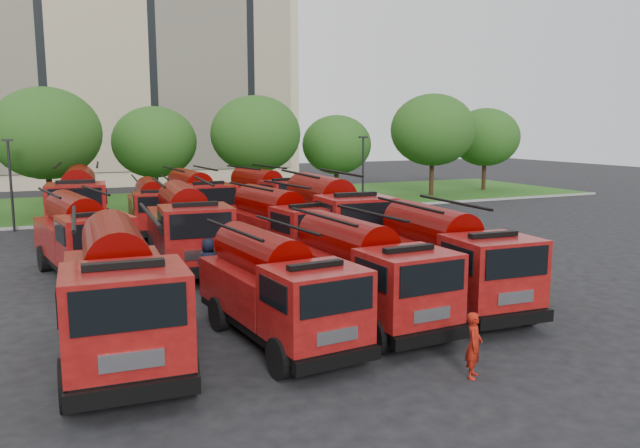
# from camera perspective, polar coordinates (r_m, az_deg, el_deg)

# --- Properties ---
(ground) EXTENTS (140.00, 140.00, 0.00)m
(ground) POSITION_cam_1_polar(r_m,az_deg,el_deg) (23.46, -2.14, -5.41)
(ground) COLOR black
(ground) RESTS_ON ground
(lawn) EXTENTS (70.00, 16.00, 0.12)m
(lawn) POSITION_cam_1_polar(r_m,az_deg,el_deg) (48.17, -13.91, 1.83)
(lawn) COLOR #194F15
(lawn) RESTS_ON ground
(curb) EXTENTS (70.00, 0.30, 0.14)m
(curb) POSITION_cam_1_polar(r_m,az_deg,el_deg) (40.29, -11.80, 0.57)
(curb) COLOR gray
(curb) RESTS_ON ground
(apartment_building) EXTENTS (30.00, 14.18, 25.00)m
(apartment_building) POSITION_cam_1_polar(r_m,az_deg,el_deg) (70.11, -16.03, 14.09)
(apartment_building) COLOR beige
(apartment_building) RESTS_ON ground
(tree_2) EXTENTS (6.72, 6.72, 8.22)m
(tree_2) POSITION_cam_1_polar(r_m,az_deg,el_deg) (42.56, -23.78, 7.58)
(tree_2) COLOR #382314
(tree_2) RESTS_ON ground
(tree_3) EXTENTS (5.88, 5.88, 7.19)m
(tree_3) POSITION_cam_1_polar(r_m,az_deg,el_deg) (45.70, -14.90, 7.24)
(tree_3) COLOR #382314
(tree_3) RESTS_ON ground
(tree_4) EXTENTS (6.55, 6.55, 8.01)m
(tree_4) POSITION_cam_1_polar(r_m,az_deg,el_deg) (45.92, -5.89, 8.17)
(tree_4) COLOR #382314
(tree_4) RESTS_ON ground
(tree_5) EXTENTS (5.46, 5.46, 6.68)m
(tree_5) POSITION_cam_1_polar(r_m,az_deg,el_deg) (49.51, 1.52, 7.26)
(tree_5) COLOR #382314
(tree_5) RESTS_ON ground
(tree_6) EXTENTS (6.89, 6.89, 8.42)m
(tree_6) POSITION_cam_1_polar(r_m,az_deg,el_deg) (52.22, 10.28, 8.46)
(tree_6) COLOR #382314
(tree_6) RESTS_ON ground
(tree_7) EXTENTS (6.05, 6.05, 7.39)m
(tree_7) POSITION_cam_1_polar(r_m,az_deg,el_deg) (58.02, 14.89, 7.68)
(tree_7) COLOR #382314
(tree_7) RESTS_ON ground
(lamp_post_0) EXTENTS (0.60, 0.25, 5.11)m
(lamp_post_0) POSITION_cam_1_polar(r_m,az_deg,el_deg) (38.39, -26.44, 3.66)
(lamp_post_0) COLOR black
(lamp_post_0) RESTS_ON ground
(lamp_post_1) EXTENTS (0.60, 0.25, 5.11)m
(lamp_post_1) POSITION_cam_1_polar(r_m,az_deg,el_deg) (43.52, 3.95, 5.09)
(lamp_post_1) COLOR black
(lamp_post_1) RESTS_ON ground
(fire_truck_0) EXTENTS (3.07, 7.61, 3.41)m
(fire_truck_0) POSITION_cam_1_polar(r_m,az_deg,el_deg) (16.37, -17.92, -6.01)
(fire_truck_0) COLOR black
(fire_truck_0) RESTS_ON ground
(fire_truck_1) EXTENTS (2.85, 6.66, 2.95)m
(fire_truck_1) POSITION_cam_1_polar(r_m,az_deg,el_deg) (16.93, -4.02, -5.90)
(fire_truck_1) COLOR black
(fire_truck_1) RESTS_ON ground
(fire_truck_2) EXTENTS (2.75, 6.82, 3.05)m
(fire_truck_2) POSITION_cam_1_polar(r_m,az_deg,el_deg) (18.53, 4.02, -4.43)
(fire_truck_2) COLOR black
(fire_truck_2) RESTS_ON ground
(fire_truck_3) EXTENTS (2.87, 7.11, 3.18)m
(fire_truck_3) POSITION_cam_1_polar(r_m,az_deg,el_deg) (20.53, 11.55, -3.09)
(fire_truck_3) COLOR black
(fire_truck_3) RESTS_ON ground
(fire_truck_4) EXTENTS (3.47, 7.24, 3.16)m
(fire_truck_4) POSITION_cam_1_polar(r_m,az_deg,el_deg) (25.82, -20.99, -1.06)
(fire_truck_4) COLOR black
(fire_truck_4) RESTS_ON ground
(fire_truck_5) EXTENTS (3.18, 7.65, 3.40)m
(fire_truck_5) POSITION_cam_1_polar(r_m,az_deg,el_deg) (26.18, -12.09, -0.27)
(fire_truck_5) COLOR black
(fire_truck_5) RESTS_ON ground
(fire_truck_6) EXTENTS (3.22, 7.22, 3.18)m
(fire_truck_6) POSITION_cam_1_polar(r_m,az_deg,el_deg) (26.52, -3.66, -0.22)
(fire_truck_6) COLOR black
(fire_truck_6) RESTS_ON ground
(fire_truck_7) EXTENTS (3.25, 8.08, 3.61)m
(fire_truck_7) POSITION_cam_1_polar(r_m,az_deg,el_deg) (27.39, 0.94, 0.56)
(fire_truck_7) COLOR black
(fire_truck_7) RESTS_ON ground
(fire_truck_8) EXTENTS (3.51, 8.23, 3.64)m
(fire_truck_8) POSITION_cam_1_polar(r_m,az_deg,el_deg) (35.15, -21.17, 1.84)
(fire_truck_8) COLOR black
(fire_truck_8) RESTS_ON ground
(fire_truck_9) EXTENTS (2.74, 6.59, 2.93)m
(fire_truck_9) POSITION_cam_1_polar(r_m,az_deg,el_deg) (34.96, -15.09, 1.51)
(fire_truck_9) COLOR black
(fire_truck_9) RESTS_ON ground
(fire_truck_10) EXTENTS (3.02, 7.47, 3.34)m
(fire_truck_10) POSITION_cam_1_polar(r_m,az_deg,el_deg) (35.44, -11.28, 2.08)
(fire_truck_10) COLOR black
(fire_truck_10) RESTS_ON ground
(fire_truck_11) EXTENTS (3.58, 7.38, 3.22)m
(fire_truck_11) POSITION_cam_1_polar(r_m,az_deg,el_deg) (38.04, -5.04, 2.59)
(fire_truck_11) COLOR black
(fire_truck_11) RESTS_ON ground
(firefighter_0) EXTENTS (0.70, 0.70, 1.57)m
(firefighter_0) POSITION_cam_1_polar(r_m,az_deg,el_deg) (15.46, 13.79, -13.43)
(firefighter_0) COLOR maroon
(firefighter_0) RESTS_ON ground
(firefighter_1) EXTENTS (1.03, 0.68, 1.97)m
(firefighter_1) POSITION_cam_1_polar(r_m,az_deg,el_deg) (16.48, -2.53, -11.73)
(firefighter_1) COLOR maroon
(firefighter_1) RESTS_ON ground
(firefighter_2) EXTENTS (0.67, 0.97, 1.52)m
(firefighter_2) POSITION_cam_1_polar(r_m,az_deg,el_deg) (20.81, 15.09, -7.60)
(firefighter_2) COLOR maroon
(firefighter_2) RESTS_ON ground
(firefighter_3) EXTENTS (1.27, 0.99, 1.75)m
(firefighter_3) POSITION_cam_1_polar(r_m,az_deg,el_deg) (22.35, 18.70, -6.62)
(firefighter_3) COLOR black
(firefighter_3) RESTS_ON ground
(firefighter_4) EXTENTS (1.09, 0.96, 1.88)m
(firefighter_4) POSITION_cam_1_polar(r_m,az_deg,el_deg) (22.91, -10.07, -5.90)
(firefighter_4) COLOR black
(firefighter_4) RESTS_ON ground
(firefighter_5) EXTENTS (1.80, 1.06, 1.82)m
(firefighter_5) POSITION_cam_1_polar(r_m,az_deg,el_deg) (28.31, 4.40, -2.93)
(firefighter_5) COLOR maroon
(firefighter_5) RESTS_ON ground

